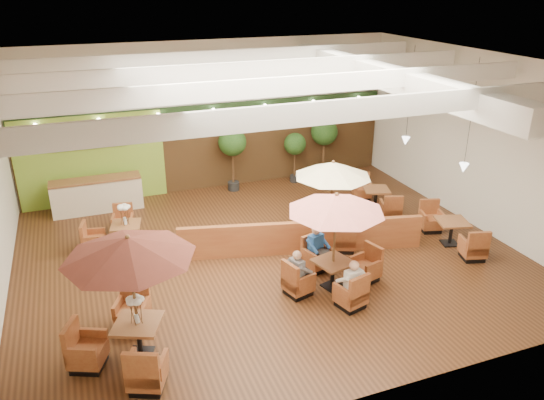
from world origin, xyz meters
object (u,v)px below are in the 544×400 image
diner_0 (352,279)px  table_0 (128,273)px  topiary_1 (295,146)px  table_2 (330,183)px  diner_3 (345,227)px  table_4 (451,233)px  diner_4 (345,227)px  table_5 (376,199)px  diner_1 (317,244)px  topiary_0 (232,145)px  topiary_2 (324,134)px  booth_divider (302,237)px  service_counter (97,195)px  diner_2 (298,268)px  table_1 (335,224)px  table_3 (118,234)px

diner_0 → table_0: bearing=171.5°
table_0 → topiary_1: table_0 is taller
table_2 → diner_0: size_ratio=3.11×
diner_3 → table_4: bearing=15.2°
diner_3 → diner_4: same height
table_0 → table_5: bearing=53.3°
table_0 → diner_1: table_0 is taller
topiary_0 → diner_3: size_ratio=3.00×
table_4 → topiary_2: size_ratio=1.13×
booth_divider → diner_0: bearing=-76.2°
booth_divider → table_4: size_ratio=2.60×
table_0 → table_4: (9.60, 1.88, -1.67)m
service_counter → table_2: 8.15m
table_5 → diner_4: (-2.48, -2.36, 0.40)m
diner_2 → diner_0: bearing=28.9°
table_0 → table_1: bearing=34.6°
table_1 → diner_1: size_ratio=3.25×
topiary_1 → diner_2: size_ratio=2.46×
table_5 → diner_0: size_ratio=3.19×
table_1 → diner_4: bearing=38.2°
table_3 → diner_2: 5.83m
diner_2 → diner_4: size_ratio=1.00×
table_1 → topiary_2: 8.25m
table_2 → diner_3: 1.42m
topiary_0 → diner_3: bearing=-74.4°
table_3 → diner_3: table_3 is taller
table_0 → diner_3: (6.39, 2.65, -1.28)m
diner_3 → diner_0: bearing=-86.3°
diner_0 → diner_1: (-0.00, 1.96, -0.00)m
table_3 → diner_1: 5.96m
topiary_1 → diner_4: size_ratio=2.46×
booth_divider → diner_0: 3.00m
table_1 → table_2: 2.86m
table_1 → table_5: bearing=31.9°
topiary_0 → diner_4: 6.16m
table_0 → diner_1: size_ratio=3.60×
topiary_1 → diner_4: 5.96m
service_counter → topiary_1: (7.48, 0.20, 0.90)m
service_counter → diner_0: bearing=-57.2°
booth_divider → service_counter: bearing=149.0°
topiary_2 → table_4: bearing=-80.8°
table_5 → topiary_2: bearing=114.4°
table_1 → diner_2: 1.44m
topiary_0 → table_3: bearing=-144.3°
table_4 → topiary_1: size_ratio=1.39×
diner_1 → diner_4: diner_1 is taller
table_1 → topiary_1: table_1 is taller
table_1 → topiary_1: bearing=58.8°
topiary_1 → diner_4: (-0.89, -5.85, -0.72)m
table_5 → topiary_2: size_ratio=1.11×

